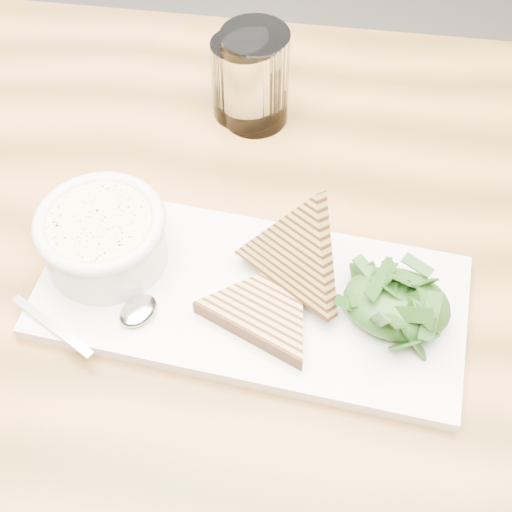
% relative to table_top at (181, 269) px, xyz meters
% --- Properties ---
extents(floor, '(6.00, 6.00, 0.00)m').
position_rel_table_top_xyz_m(floor, '(-0.19, 0.24, -0.71)').
color(floor, slate).
rests_on(floor, ground).
extents(table_top, '(1.38, 1.01, 0.04)m').
position_rel_table_top_xyz_m(table_top, '(0.00, 0.00, 0.00)').
color(table_top, '#B2753B').
rests_on(table_top, ground).
extents(platter, '(0.43, 0.20, 0.02)m').
position_rel_table_top_xyz_m(platter, '(0.09, -0.03, 0.03)').
color(platter, white).
rests_on(platter, table_top).
extents(soup_bowl, '(0.12, 0.12, 0.05)m').
position_rel_table_top_xyz_m(soup_bowl, '(-0.07, -0.03, 0.06)').
color(soup_bowl, white).
rests_on(soup_bowl, platter).
extents(soup, '(0.10, 0.10, 0.01)m').
position_rel_table_top_xyz_m(soup, '(-0.07, -0.03, 0.09)').
color(soup, '#F7EDA5').
rests_on(soup, soup_bowl).
extents(bowl_rim, '(0.13, 0.13, 0.01)m').
position_rel_table_top_xyz_m(bowl_rim, '(-0.07, -0.03, 0.09)').
color(bowl_rim, white).
rests_on(bowl_rim, soup_bowl).
extents(sandwich_flat, '(0.17, 0.17, 0.02)m').
position_rel_table_top_xyz_m(sandwich_flat, '(0.11, -0.05, 0.04)').
color(sandwich_flat, tan).
rests_on(sandwich_flat, platter).
extents(sandwich_lean, '(0.18, 0.18, 0.16)m').
position_rel_table_top_xyz_m(sandwich_lean, '(0.13, -0.01, 0.08)').
color(sandwich_lean, tan).
rests_on(sandwich_lean, sandwich_flat).
extents(salad_base, '(0.10, 0.08, 0.04)m').
position_rel_table_top_xyz_m(salad_base, '(0.23, -0.02, 0.06)').
color(salad_base, '#133B13').
rests_on(salad_base, platter).
extents(arugula_pile, '(0.11, 0.10, 0.05)m').
position_rel_table_top_xyz_m(arugula_pile, '(0.23, -0.02, 0.06)').
color(arugula_pile, '#30561C').
rests_on(arugula_pile, platter).
extents(spoon_bowl, '(0.04, 0.05, 0.01)m').
position_rel_table_top_xyz_m(spoon_bowl, '(-0.01, -0.09, 0.04)').
color(spoon_bowl, silver).
rests_on(spoon_bowl, platter).
extents(spoon_handle, '(0.10, 0.05, 0.00)m').
position_rel_table_top_xyz_m(spoon_handle, '(-0.08, -0.12, 0.04)').
color(spoon_handle, silver).
rests_on(spoon_handle, platter).
extents(glass_near, '(0.07, 0.07, 0.10)m').
position_rel_table_top_xyz_m(glass_near, '(-0.00, 0.24, 0.07)').
color(glass_near, white).
rests_on(glass_near, table_top).
extents(glass_far, '(0.08, 0.08, 0.12)m').
position_rel_table_top_xyz_m(glass_far, '(0.02, 0.23, 0.08)').
color(glass_far, white).
rests_on(glass_far, table_top).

